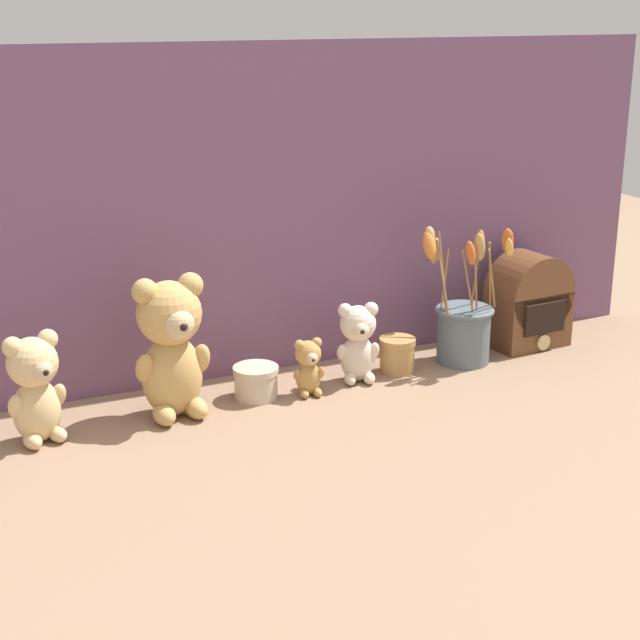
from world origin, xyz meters
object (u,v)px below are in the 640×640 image
object	(u,v)px
decorative_tin_short	(397,355)
flower_vase	(464,322)
teddy_bear_medium	(35,386)
vintage_radio	(529,303)
teddy_bear_small	(358,341)
teddy_bear_tiny	(309,366)
teddy_bear_large	(171,344)
decorative_tin_tall	(256,382)

from	to	relation	value
decorative_tin_short	flower_vase	bearing A→B (deg)	-2.43
teddy_bear_medium	decorative_tin_short	size ratio (longest dim) A/B	2.63
vintage_radio	teddy_bear_medium	bearing A→B (deg)	-176.69
teddy_bear_small	decorative_tin_short	distance (m)	0.11
teddy_bear_tiny	decorative_tin_short	size ratio (longest dim) A/B	1.52
flower_vase	teddy_bear_large	bearing A→B (deg)	-178.24
decorative_tin_short	teddy_bear_tiny	bearing A→B (deg)	-169.69
teddy_bear_small	decorative_tin_short	world-z (taller)	teddy_bear_small
vintage_radio	teddy_bear_large	bearing A→B (deg)	-176.32
teddy_bear_tiny	vintage_radio	bearing A→B (deg)	6.75
teddy_bear_tiny	decorative_tin_short	world-z (taller)	teddy_bear_tiny
teddy_bear_medium	vintage_radio	size ratio (longest dim) A/B	0.94
teddy_bear_medium	decorative_tin_short	bearing A→B (deg)	2.76
flower_vase	decorative_tin_short	bearing A→B (deg)	177.57
teddy_bear_tiny	flower_vase	distance (m)	0.38
teddy_bear_large	decorative_tin_tall	bearing A→B (deg)	5.84
teddy_bear_tiny	decorative_tin_short	bearing A→B (deg)	10.31
teddy_bear_small	decorative_tin_tall	bearing A→B (deg)	179.36
vintage_radio	decorative_tin_tall	distance (m)	0.67
teddy_bear_medium	decorative_tin_tall	size ratio (longest dim) A/B	2.24
teddy_bear_tiny	flower_vase	xyz separation A→B (m)	(0.38, 0.03, 0.03)
teddy_bear_medium	teddy_bear_small	world-z (taller)	teddy_bear_medium
teddy_bear_large	teddy_bear_tiny	bearing A→B (deg)	-2.82
teddy_bear_large	decorative_tin_short	bearing A→B (deg)	3.10
vintage_radio	decorative_tin_tall	world-z (taller)	vintage_radio
teddy_bear_tiny	decorative_tin_tall	size ratio (longest dim) A/B	1.30
teddy_bear_tiny	flower_vase	world-z (taller)	flower_vase
teddy_bear_tiny	decorative_tin_short	xyz separation A→B (m)	(0.22, 0.04, -0.02)
vintage_radio	decorative_tin_short	xyz separation A→B (m)	(-0.35, -0.03, -0.06)
vintage_radio	teddy_bear_tiny	bearing A→B (deg)	-173.25
teddy_bear_medium	vintage_radio	bearing A→B (deg)	3.31
teddy_bear_small	flower_vase	xyz separation A→B (m)	(0.26, 0.00, 0.00)
teddy_bear_small	teddy_bear_tiny	bearing A→B (deg)	-166.86
flower_vase	decorative_tin_tall	bearing A→B (deg)	-179.71
vintage_radio	decorative_tin_short	size ratio (longest dim) A/B	2.79
flower_vase	teddy_bear_tiny	bearing A→B (deg)	-174.96
flower_vase	decorative_tin_tall	xyz separation A→B (m)	(-0.48, -0.00, -0.06)
flower_vase	decorative_tin_tall	size ratio (longest dim) A/B	3.41
teddy_bear_medium	flower_vase	bearing A→B (deg)	1.85
teddy_bear_large	flower_vase	xyz separation A→B (m)	(0.65, 0.02, -0.05)
flower_vase	decorative_tin_short	distance (m)	0.17
decorative_tin_tall	decorative_tin_short	bearing A→B (deg)	1.64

